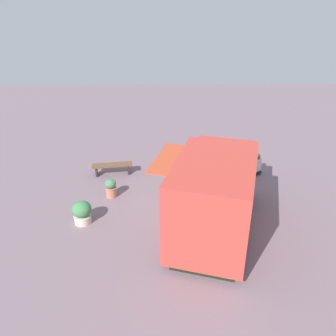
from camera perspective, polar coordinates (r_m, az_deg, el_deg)
ground_plane at (r=11.57m, az=3.07°, el=-8.41°), size 40.00×40.00×0.00m
food_truck at (r=10.59m, az=8.00°, el=-4.28°), size 5.42×3.81×2.59m
person_customer at (r=14.70m, az=14.53°, el=0.33°), size 0.70×0.77×0.89m
planter_flowering_near at (r=12.75m, az=-9.52°, el=-3.31°), size 0.42×0.42×0.70m
planter_flowering_far at (r=11.49m, az=-14.18°, el=-7.16°), size 0.63×0.63×0.78m
planter_flowering_side at (r=14.24m, az=-0.70°, el=0.59°), size 0.51×0.51×0.74m
plaza_bench at (r=14.34m, az=-9.28°, el=0.21°), size 0.65×1.69×0.46m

